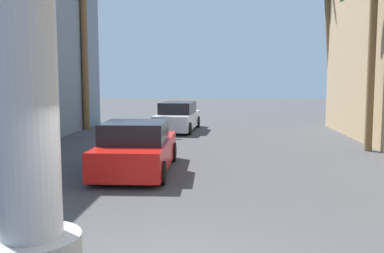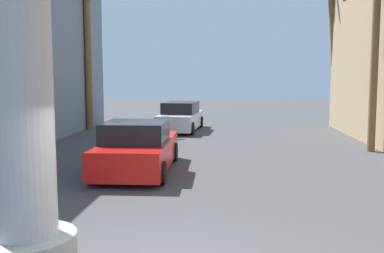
{
  "view_description": "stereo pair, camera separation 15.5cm",
  "coord_description": "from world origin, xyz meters",
  "views": [
    {
      "loc": [
        0.83,
        -5.51,
        2.85
      ],
      "look_at": [
        0.0,
        5.77,
        1.56
      ],
      "focal_mm": 40.0,
      "sensor_mm": 36.0,
      "label": 1
    },
    {
      "loc": [
        0.98,
        -5.49,
        2.85
      ],
      "look_at": [
        0.0,
        5.77,
        1.56
      ],
      "focal_mm": 40.0,
      "sensor_mm": 36.0,
      "label": 2
    }
  ],
  "objects": [
    {
      "name": "car_far",
      "position": [
        -1.63,
        17.42,
        0.74
      ],
      "size": [
        2.21,
        4.91,
        1.56
      ],
      "color": "black",
      "rests_on": "ground"
    },
    {
      "name": "palm_tree_far_right",
      "position": [
        7.07,
        20.34,
        4.75
      ],
      "size": [
        2.45,
        2.48,
        8.04
      ],
      "color": "brown",
      "rests_on": "ground"
    },
    {
      "name": "ground_plane",
      "position": [
        0.0,
        10.0,
        0.0
      ],
      "size": [
        90.66,
        90.66,
        0.0
      ],
      "primitive_type": "plane",
      "color": "#424244"
    },
    {
      "name": "palm_tree_mid_right",
      "position": [
        6.48,
        11.57,
        4.67
      ],
      "size": [
        3.28,
        2.95,
        6.82
      ],
      "color": "brown",
      "rests_on": "ground"
    },
    {
      "name": "palm_tree_far_left",
      "position": [
        -6.76,
        17.58,
        5.14
      ],
      "size": [
        2.43,
        2.39,
        8.4
      ],
      "color": "brown",
      "rests_on": "ground"
    },
    {
      "name": "car_lead",
      "position": [
        -1.79,
        7.13,
        0.7
      ],
      "size": [
        2.19,
        4.71,
        1.56
      ],
      "color": "black",
      "rests_on": "ground"
    }
  ]
}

